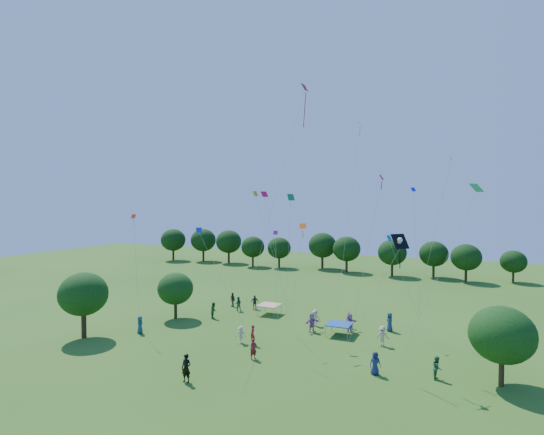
{
  "coord_description": "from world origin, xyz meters",
  "views": [
    {
      "loc": [
        14.24,
        -18.31,
        12.23
      ],
      "look_at": [
        0.0,
        14.0,
        11.0
      ],
      "focal_mm": 28.0,
      "sensor_mm": 36.0,
      "label": 1
    }
  ],
  "objects_px": {
    "near_tree_north": "(175,289)",
    "near_tree_east": "(502,335)",
    "pirate_kite": "(399,243)",
    "red_high_kite": "(295,128)",
    "tent_blue": "(339,324)",
    "tent_red_stripe": "(269,305)",
    "man_in_black": "(186,368)",
    "near_tree_west": "(83,294)"
  },
  "relations": [
    {
      "from": "near_tree_north",
      "to": "near_tree_east",
      "type": "relative_size",
      "value": 0.91
    },
    {
      "from": "pirate_kite",
      "to": "red_high_kite",
      "type": "xyz_separation_m",
      "value": [
        -9.52,
        4.04,
        9.48
      ]
    },
    {
      "from": "red_high_kite",
      "to": "near_tree_north",
      "type": "bearing_deg",
      "value": 175.24
    },
    {
      "from": "tent_blue",
      "to": "pirate_kite",
      "type": "relative_size",
      "value": 0.25
    },
    {
      "from": "near_tree_north",
      "to": "tent_red_stripe",
      "type": "xyz_separation_m",
      "value": [
        8.4,
        5.45,
        -2.14
      ]
    },
    {
      "from": "pirate_kite",
      "to": "man_in_black",
      "type": "bearing_deg",
      "value": -149.59
    },
    {
      "from": "tent_red_stripe",
      "to": "man_in_black",
      "type": "bearing_deg",
      "value": -83.76
    },
    {
      "from": "near_tree_east",
      "to": "red_high_kite",
      "type": "distance_m",
      "value": 22.62
    },
    {
      "from": "near_tree_west",
      "to": "tent_red_stripe",
      "type": "relative_size",
      "value": 2.7
    },
    {
      "from": "near_tree_west",
      "to": "man_in_black",
      "type": "distance_m",
      "value": 15.05
    },
    {
      "from": "tent_blue",
      "to": "red_high_kite",
      "type": "relative_size",
      "value": 0.1
    },
    {
      "from": "tent_blue",
      "to": "man_in_black",
      "type": "bearing_deg",
      "value": -115.88
    },
    {
      "from": "near_tree_east",
      "to": "pirate_kite",
      "type": "xyz_separation_m",
      "value": [
        -6.62,
        -0.39,
        5.94
      ]
    },
    {
      "from": "man_in_black",
      "to": "red_high_kite",
      "type": "relative_size",
      "value": 0.09
    },
    {
      "from": "tent_blue",
      "to": "red_high_kite",
      "type": "bearing_deg",
      "value": -143.29
    },
    {
      "from": "near_tree_east",
      "to": "red_high_kite",
      "type": "xyz_separation_m",
      "value": [
        -16.14,
        3.65,
        15.42
      ]
    },
    {
      "from": "near_tree_west",
      "to": "man_in_black",
      "type": "relative_size",
      "value": 3.07
    },
    {
      "from": "man_in_black",
      "to": "near_tree_west",
      "type": "bearing_deg",
      "value": 161.15
    },
    {
      "from": "tent_red_stripe",
      "to": "pirate_kite",
      "type": "distance_m",
      "value": 20.17
    },
    {
      "from": "pirate_kite",
      "to": "tent_red_stripe",
      "type": "bearing_deg",
      "value": 144.6
    },
    {
      "from": "near_tree_north",
      "to": "red_high_kite",
      "type": "bearing_deg",
      "value": -4.76
    },
    {
      "from": "near_tree_west",
      "to": "near_tree_north",
      "type": "relative_size",
      "value": 1.22
    },
    {
      "from": "near_tree_north",
      "to": "tent_red_stripe",
      "type": "relative_size",
      "value": 2.21
    },
    {
      "from": "tent_red_stripe",
      "to": "tent_blue",
      "type": "height_order",
      "value": "same"
    },
    {
      "from": "man_in_black",
      "to": "near_tree_north",
      "type": "bearing_deg",
      "value": 126.9
    },
    {
      "from": "near_tree_west",
      "to": "near_tree_east",
      "type": "xyz_separation_m",
      "value": [
        33.72,
        3.77,
        -0.51
      ]
    },
    {
      "from": "tent_blue",
      "to": "man_in_black",
      "type": "distance_m",
      "value": 15.8
    },
    {
      "from": "tent_blue",
      "to": "tent_red_stripe",
      "type": "bearing_deg",
      "value": 155.6
    },
    {
      "from": "near_tree_west",
      "to": "tent_blue",
      "type": "relative_size",
      "value": 2.7
    },
    {
      "from": "near_tree_north",
      "to": "near_tree_east",
      "type": "distance_m",
      "value": 30.37
    },
    {
      "from": "tent_red_stripe",
      "to": "red_high_kite",
      "type": "relative_size",
      "value": 0.1
    },
    {
      "from": "tent_red_stripe",
      "to": "tent_blue",
      "type": "relative_size",
      "value": 1.0
    },
    {
      "from": "near_tree_north",
      "to": "man_in_black",
      "type": "height_order",
      "value": "near_tree_north"
    },
    {
      "from": "near_tree_north",
      "to": "man_in_black",
      "type": "bearing_deg",
      "value": -50.93
    },
    {
      "from": "near_tree_west",
      "to": "pirate_kite",
      "type": "distance_m",
      "value": 27.85
    },
    {
      "from": "pirate_kite",
      "to": "red_high_kite",
      "type": "bearing_deg",
      "value": 157.03
    },
    {
      "from": "tent_red_stripe",
      "to": "pirate_kite",
      "type": "bearing_deg",
      "value": -35.4
    },
    {
      "from": "tent_red_stripe",
      "to": "man_in_black",
      "type": "relative_size",
      "value": 1.14
    },
    {
      "from": "tent_red_stripe",
      "to": "man_in_black",
      "type": "height_order",
      "value": "man_in_black"
    },
    {
      "from": "pirate_kite",
      "to": "near_tree_east",
      "type": "bearing_deg",
      "value": 3.36
    },
    {
      "from": "tent_red_stripe",
      "to": "red_high_kite",
      "type": "distance_m",
      "value": 19.78
    },
    {
      "from": "near_tree_east",
      "to": "tent_red_stripe",
      "type": "bearing_deg",
      "value": 154.6
    }
  ]
}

